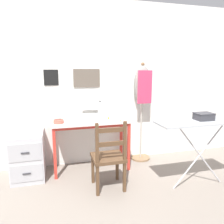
% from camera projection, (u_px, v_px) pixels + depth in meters
% --- Properties ---
extents(ground_plane, '(14.00, 14.00, 0.00)m').
position_uv_depth(ground_plane, '(94.00, 175.00, 3.16)').
color(ground_plane, gray).
extents(wall_back, '(10.00, 0.07, 2.55)m').
position_uv_depth(wall_back, '(87.00, 84.00, 3.41)').
color(wall_back, silver).
rests_on(wall_back, ground_plane).
extents(sewing_table, '(1.15, 0.46, 0.76)m').
position_uv_depth(sewing_table, '(91.00, 128.00, 3.24)').
color(sewing_table, silver).
rests_on(sewing_table, ground_plane).
extents(sewing_machine, '(0.40, 0.17, 0.30)m').
position_uv_depth(sewing_machine, '(93.00, 111.00, 3.33)').
color(sewing_machine, white).
rests_on(sewing_machine, sewing_table).
extents(fabric_bowl, '(0.15, 0.15, 0.05)m').
position_uv_depth(fabric_bowl, '(59.00, 121.00, 3.07)').
color(fabric_bowl, '#B25647').
rests_on(fabric_bowl, sewing_table).
extents(scissors, '(0.12, 0.06, 0.01)m').
position_uv_depth(scissors, '(122.00, 120.00, 3.25)').
color(scissors, silver).
rests_on(scissors, sewing_table).
extents(thread_spool_near_machine, '(0.03, 0.03, 0.04)m').
position_uv_depth(thread_spool_near_machine, '(108.00, 118.00, 3.31)').
color(thread_spool_near_machine, yellow).
rests_on(thread_spool_near_machine, sewing_table).
extents(wooden_chair, '(0.40, 0.38, 0.91)m').
position_uv_depth(wooden_chair, '(109.00, 157.00, 2.74)').
color(wooden_chair, '#513823').
rests_on(wooden_chair, ground_plane).
extents(filing_cabinet, '(0.43, 0.58, 0.65)m').
position_uv_depth(filing_cabinet, '(28.00, 155.00, 3.07)').
color(filing_cabinet, '#B7B7BC').
rests_on(filing_cabinet, ground_plane).
extents(dress_form, '(0.32, 0.32, 1.62)m').
position_uv_depth(dress_form, '(142.00, 91.00, 3.53)').
color(dress_form, '#846647').
rests_on(dress_form, ground_plane).
extents(ironing_board, '(1.19, 0.36, 0.88)m').
position_uv_depth(ironing_board, '(202.00, 124.00, 2.73)').
color(ironing_board, '#ADB2B7').
rests_on(ironing_board, ground_plane).
extents(storage_box, '(0.23, 0.18, 0.09)m').
position_uv_depth(storage_box, '(204.00, 116.00, 2.76)').
color(storage_box, '#333338').
rests_on(storage_box, ironing_board).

